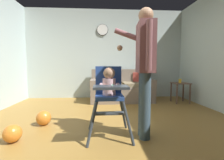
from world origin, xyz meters
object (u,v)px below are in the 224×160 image
(high_chair, at_px, (109,89))
(sippy_cup, at_px, (180,81))
(couch, at_px, (122,89))
(adult_standing, at_px, (145,66))
(wall_clock, at_px, (103,30))
(toy_ball, at_px, (44,118))
(toy_ball_second, at_px, (12,133))
(side_table, at_px, (180,88))

(high_chair, distance_m, sippy_cup, 2.73)
(couch, height_order, high_chair, high_chair)
(adult_standing, relative_size, wall_clock, 5.08)
(toy_ball, bearing_deg, adult_standing, -19.96)
(toy_ball, distance_m, wall_clock, 3.12)
(toy_ball_second, height_order, side_table, side_table)
(high_chair, height_order, adult_standing, adult_standing)
(high_chair, height_order, wall_clock, wall_clock)
(high_chair, height_order, toy_ball_second, high_chair)
(couch, relative_size, wall_clock, 5.01)
(high_chair, bearing_deg, couch, 167.79)
(side_table, bearing_deg, sippy_cup, 180.00)
(couch, distance_m, side_table, 1.54)
(couch, distance_m, sippy_cup, 1.54)
(couch, distance_m, high_chair, 2.36)
(high_chair, xyz_separation_m, toy_ball, (-1.03, 0.49, -0.54))
(couch, relative_size, toy_ball_second, 7.45)
(high_chair, relative_size, side_table, 1.84)
(wall_clock, bearing_deg, couch, -42.81)
(couch, xyz_separation_m, adult_standing, (-0.00, -2.34, 0.63))
(toy_ball_second, relative_size, sippy_cup, 2.24)
(toy_ball, bearing_deg, sippy_cup, 25.70)
(couch, xyz_separation_m, wall_clock, (-0.51, 0.48, 1.68))
(couch, height_order, wall_clock, wall_clock)
(high_chair, xyz_separation_m, wall_clock, (-0.05, 2.77, 1.36))
(wall_clock, bearing_deg, adult_standing, -79.69)
(couch, height_order, toy_ball_second, couch)
(high_chair, bearing_deg, adult_standing, 83.13)
(couch, bearing_deg, wall_clock, -132.81)
(adult_standing, xyz_separation_m, side_table, (1.49, 1.98, -0.58))
(adult_standing, distance_m, wall_clock, 3.05)
(adult_standing, distance_m, toy_ball, 1.80)
(high_chair, relative_size, sippy_cup, 9.56)
(adult_standing, bearing_deg, side_table, -121.79)
(high_chair, bearing_deg, toy_ball_second, -86.60)
(high_chair, distance_m, toy_ball_second, 1.34)
(adult_standing, height_order, wall_clock, wall_clock)
(toy_ball, bearing_deg, wall_clock, 66.59)
(high_chair, relative_size, adult_standing, 0.56)
(couch, bearing_deg, toy_ball_second, -35.25)
(side_table, height_order, sippy_cup, sippy_cup)
(high_chair, bearing_deg, toy_ball, -116.28)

